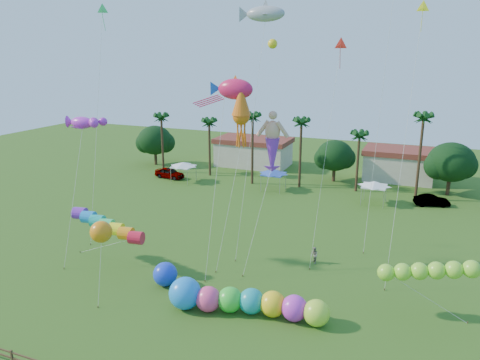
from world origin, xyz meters
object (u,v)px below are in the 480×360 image
at_px(blue_ball, 165,274).
at_px(spectator_b, 314,255).
at_px(car_b, 432,201).
at_px(caterpillar_inflatable, 241,301).
at_px(car_a, 170,173).

bearing_deg(blue_ball, spectator_b, 40.38).
distance_m(car_b, blue_ball, 37.42).
xyz_separation_m(caterpillar_inflatable, blue_ball, (-7.64, 1.68, -0.03)).
distance_m(caterpillar_inflatable, blue_ball, 7.82).
height_order(car_a, spectator_b, car_a).
bearing_deg(caterpillar_inflatable, car_b, 59.01).
relative_size(spectator_b, caterpillar_inflatable, 0.13).
height_order(spectator_b, blue_ball, blue_ball).
bearing_deg(car_a, caterpillar_inflatable, -134.86).
height_order(spectator_b, caterpillar_inflatable, caterpillar_inflatable).
xyz_separation_m(car_a, car_b, (38.11, 0.96, -0.11)).
bearing_deg(caterpillar_inflatable, blue_ball, 157.90).
distance_m(car_a, caterpillar_inflatable, 40.78).
xyz_separation_m(spectator_b, blue_ball, (-10.60, -9.02, 0.23)).
relative_size(spectator_b, blue_ball, 0.77).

